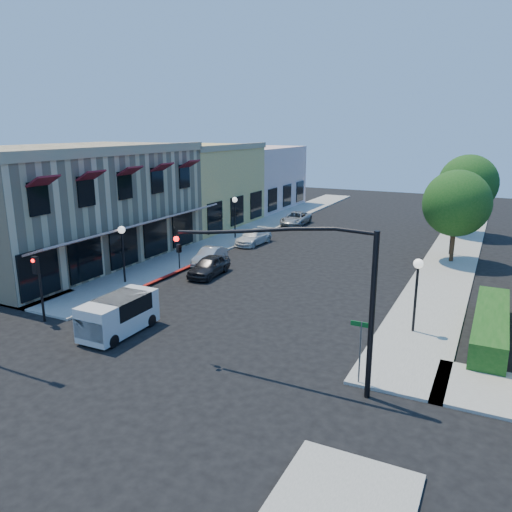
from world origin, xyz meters
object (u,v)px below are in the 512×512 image
at_px(lamppost_left_far, 235,207).
at_px(lamppost_right_near, 417,277).
at_px(street_name_sign, 361,342).
at_px(parked_car_a, 209,266).
at_px(street_tree_a, 457,203).
at_px(parked_car_d, 296,219).
at_px(signal_mast_arm, 313,279).
at_px(lamppost_left_near, 122,240).
at_px(white_van, 118,313).
at_px(secondary_signal, 38,277).
at_px(parked_car_b, 210,256).
at_px(street_tree_b, 468,184).
at_px(parked_car_c, 254,237).
at_px(lamppost_right_far, 453,219).

distance_m(lamppost_left_far, lamppost_right_near, 22.02).
relative_size(street_name_sign, parked_car_a, 0.67).
distance_m(street_tree_a, parked_car_d, 17.42).
height_order(signal_mast_arm, lamppost_left_near, signal_mast_arm).
xyz_separation_m(white_van, parked_car_a, (-1.13, 9.78, -0.36)).
height_order(secondary_signal, parked_car_b, secondary_signal).
bearing_deg(street_tree_b, white_van, -112.54).
distance_m(street_name_sign, parked_car_d, 31.11).
distance_m(lamppost_left_near, parked_car_b, 6.86).
bearing_deg(white_van, secondary_signal, -172.75).
distance_m(signal_mast_arm, lamppost_left_near, 15.82).
bearing_deg(street_name_sign, parked_car_b, 139.05).
distance_m(white_van, parked_car_b, 12.40).
xyz_separation_m(secondary_signal, parked_car_a, (3.20, 10.34, -1.68)).
bearing_deg(parked_car_a, parked_car_d, 91.20).
bearing_deg(parked_car_c, parked_car_d, 94.44).
height_order(lamppost_left_near, parked_car_c, lamppost_left_near).
bearing_deg(lamppost_left_near, street_tree_b, 54.21).
bearing_deg(parked_car_b, parked_car_d, 84.33).
relative_size(lamppost_left_near, parked_car_b, 1.02).
height_order(signal_mast_arm, parked_car_b, signal_mast_arm).
bearing_deg(secondary_signal, lamppost_left_near, 94.34).
relative_size(lamppost_right_far, parked_car_b, 1.02).
bearing_deg(parked_car_b, parked_car_c, 84.33).
relative_size(street_tree_a, secondary_signal, 1.95).
bearing_deg(signal_mast_arm, parked_car_c, 121.83).
relative_size(secondary_signal, lamppost_right_near, 0.93).
distance_m(lamppost_right_far, parked_car_d, 16.06).
xyz_separation_m(lamppost_right_near, parked_car_b, (-14.70, 6.09, -2.16)).
xyz_separation_m(lamppost_left_far, lamppost_right_far, (17.00, 2.00, 0.00)).
bearing_deg(parked_car_d, lamppost_right_far, -24.89).
bearing_deg(lamppost_right_far, parked_car_c, -168.16).
height_order(lamppost_left_near, lamppost_left_far, same).
bearing_deg(street_name_sign, street_tree_b, 87.50).
height_order(white_van, parked_car_b, white_van).
xyz_separation_m(signal_mast_arm, parked_car_b, (-12.06, 12.59, -3.51)).
xyz_separation_m(lamppost_left_near, parked_car_a, (3.70, 3.74, -2.10)).
distance_m(secondary_signal, white_van, 4.56).
xyz_separation_m(street_tree_a, signal_mast_arm, (-2.94, -20.50, -0.11)).
relative_size(street_tree_b, street_name_sign, 2.81).
distance_m(lamppost_left_near, parked_car_c, 13.30).
distance_m(street_tree_b, lamppost_right_far, 8.21).
bearing_deg(street_name_sign, secondary_signal, -177.07).
xyz_separation_m(signal_mast_arm, parked_car_c, (-12.06, 19.42, -3.51)).
height_order(lamppost_left_far, lamppost_right_far, same).
relative_size(lamppost_left_far, lamppost_right_far, 1.00).
relative_size(street_tree_b, parked_car_d, 1.57).
height_order(street_tree_b, lamppost_right_near, street_tree_b).
xyz_separation_m(signal_mast_arm, street_name_sign, (1.64, 0.70, -2.39)).
bearing_deg(lamppost_left_far, lamppost_right_far, 6.71).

